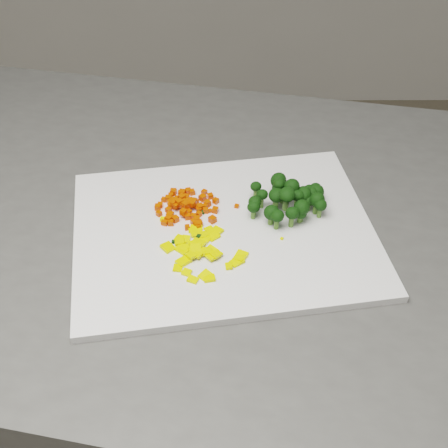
{
  "coord_description": "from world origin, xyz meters",
  "views": [
    {
      "loc": [
        -0.04,
        -0.63,
        1.5
      ],
      "look_at": [
        -0.04,
        0.04,
        0.92
      ],
      "focal_mm": 50.0,
      "sensor_mm": 36.0,
      "label": 1
    }
  ],
  "objects_px": {
    "counter_block": "(215,391)",
    "broccoli_pile": "(287,194)",
    "carrot_pile": "(187,203)",
    "pepper_pile": "(205,250)",
    "cutting_board": "(224,232)"
  },
  "relations": [
    {
      "from": "counter_block",
      "to": "cutting_board",
      "type": "bearing_deg",
      "value": -65.75
    },
    {
      "from": "cutting_board",
      "to": "broccoli_pile",
      "type": "bearing_deg",
      "value": 27.28
    },
    {
      "from": "cutting_board",
      "to": "counter_block",
      "type": "bearing_deg",
      "value": 114.25
    },
    {
      "from": "cutting_board",
      "to": "carrot_pile",
      "type": "relative_size",
      "value": 4.5
    },
    {
      "from": "cutting_board",
      "to": "pepper_pile",
      "type": "bearing_deg",
      "value": -116.14
    },
    {
      "from": "pepper_pile",
      "to": "broccoli_pile",
      "type": "xyz_separation_m",
      "value": [
        0.12,
        0.1,
        0.02
      ]
    },
    {
      "from": "pepper_pile",
      "to": "broccoli_pile",
      "type": "relative_size",
      "value": 0.97
    },
    {
      "from": "cutting_board",
      "to": "carrot_pile",
      "type": "xyz_separation_m",
      "value": [
        -0.05,
        0.04,
        0.02
      ]
    },
    {
      "from": "counter_block",
      "to": "pepper_pile",
      "type": "relative_size",
      "value": 10.06
    },
    {
      "from": "counter_block",
      "to": "pepper_pile",
      "type": "height_order",
      "value": "pepper_pile"
    },
    {
      "from": "carrot_pile",
      "to": "pepper_pile",
      "type": "xyz_separation_m",
      "value": [
        0.03,
        -0.1,
        -0.01
      ]
    },
    {
      "from": "carrot_pile",
      "to": "pepper_pile",
      "type": "height_order",
      "value": "carrot_pile"
    },
    {
      "from": "counter_block",
      "to": "broccoli_pile",
      "type": "height_order",
      "value": "broccoli_pile"
    },
    {
      "from": "pepper_pile",
      "to": "cutting_board",
      "type": "bearing_deg",
      "value": 63.86
    },
    {
      "from": "pepper_pile",
      "to": "carrot_pile",
      "type": "bearing_deg",
      "value": 106.98
    }
  ]
}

